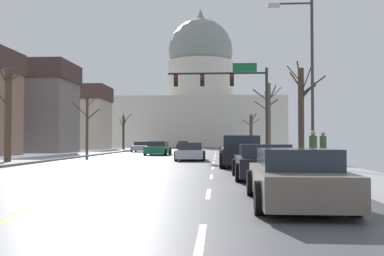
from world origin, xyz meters
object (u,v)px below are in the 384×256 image
object	(u,v)px
sedan_near_02	(263,162)
sedan_oncoming_00	(158,149)
signal_gantry	(232,89)
sedan_near_03	(295,178)
pickup_truck_near_01	(242,153)
pedestrian_01	(323,146)
street_lamp_right	(306,68)
sedan_oncoming_02	(157,146)
bicycle_parked	(307,159)
pedestrian_00	(313,148)
sedan_near_00	(190,152)
sedan_oncoming_01	(141,147)
sedan_oncoming_03	(183,145)

from	to	relation	value
sedan_near_02	sedan_oncoming_00	size ratio (longest dim) A/B	0.92
signal_gantry	sedan_near_03	distance (m)	25.16
pickup_truck_near_01	pedestrian_01	world-z (taller)	pedestrian_01
pedestrian_01	pickup_truck_near_01	bearing A→B (deg)	175.74
pickup_truck_near_01	street_lamp_right	bearing A→B (deg)	-39.19
signal_gantry	sedan_oncoming_02	world-z (taller)	signal_gantry
pedestrian_01	sedan_near_03	bearing A→B (deg)	-105.91
pickup_truck_near_01	bicycle_parked	size ratio (longest dim) A/B	2.97
pedestrian_01	pedestrian_00	bearing A→B (deg)	-110.02
sedan_near_00	pedestrian_01	world-z (taller)	pedestrian_01
bicycle_parked	sedan_near_00	bearing A→B (deg)	124.08
pickup_truck_near_01	bicycle_parked	distance (m)	3.72
sedan_near_03	bicycle_parked	bearing A→B (deg)	77.36
pickup_truck_near_01	sedan_oncoming_01	size ratio (longest dim) A/B	1.16
sedan_oncoming_03	pedestrian_00	size ratio (longest dim) A/B	2.55
sedan_oncoming_01	sedan_oncoming_00	bearing A→B (deg)	-71.85
sedan_oncoming_02	bicycle_parked	size ratio (longest dim) A/B	2.57
sedan_near_02	sedan_oncoming_00	distance (m)	25.47
pickup_truck_near_01	sedan_near_00	bearing A→B (deg)	115.20
pedestrian_00	sedan_near_00	bearing A→B (deg)	120.07
pickup_truck_near_01	sedan_near_02	distance (m)	7.23
sedan_oncoming_03	sedan_near_00	bearing A→B (deg)	-84.73
sedan_oncoming_00	bicycle_parked	xyz separation A→B (m)	(9.76, -19.50, -0.11)
sedan_near_03	sedan_oncoming_02	size ratio (longest dim) A/B	1.02
sedan_near_03	sedan_near_00	bearing A→B (deg)	99.96
street_lamp_right	sedan_near_02	size ratio (longest dim) A/B	1.81
sedan_near_00	sedan_oncoming_02	size ratio (longest dim) A/B	0.95
street_lamp_right	sedan_near_02	xyz separation A→B (m)	(-2.56, -4.84, -4.21)
sedan_near_03	sedan_oncoming_00	bearing A→B (deg)	103.28
sedan_near_02	sedan_oncoming_00	bearing A→B (deg)	106.44
pedestrian_00	bicycle_parked	world-z (taller)	pedestrian_00
signal_gantry	sedan_oncoming_00	xyz separation A→B (m)	(-6.69, 6.02, -4.84)
sedan_oncoming_01	pedestrian_01	size ratio (longest dim) A/B	2.69
sedan_near_02	sedan_oncoming_02	world-z (taller)	sedan_near_02
signal_gantry	pedestrian_01	bearing A→B (deg)	-69.44
street_lamp_right	sedan_near_02	world-z (taller)	street_lamp_right
street_lamp_right	pedestrian_00	xyz separation A→B (m)	(-0.02, -1.38, -3.73)
sedan_oncoming_01	pedestrian_00	distance (m)	34.03
street_lamp_right	pickup_truck_near_01	bearing A→B (deg)	140.81
pedestrian_01	sedan_oncoming_00	bearing A→B (deg)	122.13
sedan_oncoming_01	sedan_oncoming_02	world-z (taller)	sedan_oncoming_02
sedan_oncoming_01	pedestrian_00	world-z (taller)	pedestrian_00
sedan_near_02	pedestrian_00	world-z (taller)	pedestrian_00
pickup_truck_near_01	pedestrian_01	distance (m)	4.19
signal_gantry	sedan_oncoming_02	distance (m)	30.78
sedan_near_00	sedan_oncoming_01	world-z (taller)	sedan_near_00
sedan_near_00	sedan_oncoming_03	world-z (taller)	sedan_near_00
sedan_near_00	pedestrian_01	distance (m)	10.10
street_lamp_right	pedestrian_01	size ratio (longest dim) A/B	4.69
sedan_oncoming_00	sedan_oncoming_02	size ratio (longest dim) A/B	1.04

